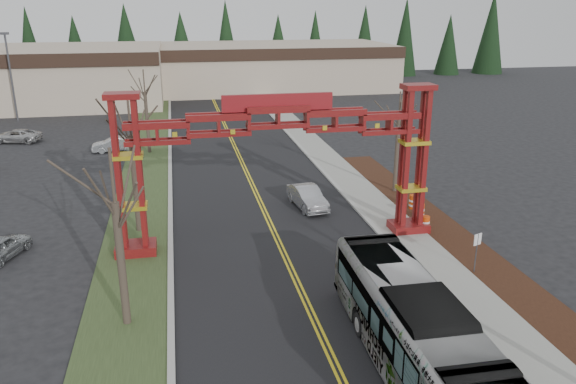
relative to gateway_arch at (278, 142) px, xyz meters
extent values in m
cube|color=black|center=(0.00, 7.00, -5.97)|extent=(12.00, 110.00, 0.02)
cube|color=yellow|center=(-0.12, 7.00, -5.96)|extent=(0.12, 100.00, 0.01)
cube|color=yellow|center=(0.12, 7.00, -5.96)|extent=(0.12, 100.00, 0.01)
cube|color=#AEAEA9|center=(6.15, 7.00, -5.91)|extent=(0.30, 110.00, 0.15)
cube|color=gray|center=(7.60, 7.00, -5.91)|extent=(2.60, 110.00, 0.14)
cube|color=black|center=(10.20, -8.00, -5.92)|extent=(2.60, 50.00, 0.12)
cube|color=#314120|center=(-8.00, 7.00, -5.94)|extent=(4.00, 110.00, 0.08)
cube|color=#AEAEA9|center=(-6.15, 7.00, -5.91)|extent=(0.30, 110.00, 0.15)
cube|color=#600C12|center=(-8.00, 0.00, -5.68)|extent=(2.20, 1.60, 0.60)
cube|color=#600C12|center=(-8.55, -0.35, -1.38)|extent=(0.28, 0.28, 8.00)
cube|color=#600C12|center=(-7.45, -0.35, -1.38)|extent=(0.28, 0.28, 8.00)
cube|color=#600C12|center=(-8.55, 0.35, -1.38)|extent=(0.28, 0.28, 8.00)
cube|color=#600C12|center=(-7.45, 0.35, -1.38)|extent=(0.28, 0.28, 8.00)
cube|color=gold|center=(-8.00, 0.00, -3.18)|extent=(1.60, 1.10, 0.22)
cube|color=gold|center=(-8.00, 0.00, -0.38)|extent=(1.60, 1.10, 0.22)
cube|color=#600C12|center=(-8.00, 0.00, 2.77)|extent=(1.80, 1.20, 0.30)
cube|color=#600C12|center=(8.00, 0.00, -5.68)|extent=(2.20, 1.60, 0.60)
cube|color=#600C12|center=(7.45, -0.35, -1.38)|extent=(0.28, 0.28, 8.00)
cube|color=#600C12|center=(8.55, -0.35, -1.38)|extent=(0.28, 0.28, 8.00)
cube|color=#600C12|center=(7.45, 0.35, -1.38)|extent=(0.28, 0.28, 8.00)
cube|color=#600C12|center=(8.55, 0.35, -1.38)|extent=(0.28, 0.28, 8.00)
cube|color=gold|center=(8.00, 0.00, -3.18)|extent=(1.60, 1.10, 0.22)
cube|color=gold|center=(8.00, 0.00, -0.38)|extent=(1.60, 1.10, 0.22)
cube|color=#600C12|center=(8.00, 0.00, 2.77)|extent=(1.80, 1.20, 0.30)
cube|color=#600C12|center=(0.00, 0.00, 1.52)|extent=(16.00, 0.90, 1.00)
cube|color=#600C12|center=(0.00, 0.00, 0.62)|extent=(16.00, 0.90, 0.60)
cube|color=maroon|center=(0.00, 0.00, 2.17)|extent=(6.00, 0.25, 0.90)
cube|color=#BDAA90|center=(10.00, 62.00, -2.48)|extent=(38.00, 20.00, 7.00)
cube|color=black|center=(10.00, 51.90, 0.22)|extent=(38.00, 0.40, 1.60)
cone|color=black|center=(-29.50, 74.00, 0.52)|extent=(5.60, 5.60, 13.00)
cylinder|color=#382D26|center=(-29.50, 74.00, -5.18)|extent=(0.80, 0.80, 1.60)
cone|color=black|center=(-21.00, 74.00, 0.52)|extent=(5.60, 5.60, 13.00)
cylinder|color=#382D26|center=(-21.00, 74.00, -5.18)|extent=(0.80, 0.80, 1.60)
cone|color=black|center=(-12.50, 74.00, 0.52)|extent=(5.60, 5.60, 13.00)
cylinder|color=#382D26|center=(-12.50, 74.00, -5.18)|extent=(0.80, 0.80, 1.60)
cone|color=black|center=(-4.00, 74.00, 0.52)|extent=(5.60, 5.60, 13.00)
cylinder|color=#382D26|center=(-4.00, 74.00, -5.18)|extent=(0.80, 0.80, 1.60)
cone|color=black|center=(4.50, 74.00, 0.52)|extent=(5.60, 5.60, 13.00)
cylinder|color=#382D26|center=(4.50, 74.00, -5.18)|extent=(0.80, 0.80, 1.60)
cone|color=black|center=(13.00, 74.00, 0.52)|extent=(5.60, 5.60, 13.00)
cylinder|color=#382D26|center=(13.00, 74.00, -5.18)|extent=(0.80, 0.80, 1.60)
cone|color=black|center=(21.50, 74.00, 0.52)|extent=(5.60, 5.60, 13.00)
cylinder|color=#382D26|center=(21.50, 74.00, -5.18)|extent=(0.80, 0.80, 1.60)
cone|color=black|center=(30.00, 74.00, 0.52)|extent=(5.60, 5.60, 13.00)
cylinder|color=#382D26|center=(30.00, 74.00, -5.18)|extent=(0.80, 0.80, 1.60)
cone|color=black|center=(38.50, 74.00, 0.52)|extent=(5.60, 5.60, 13.00)
cylinder|color=#382D26|center=(38.50, 74.00, -5.18)|extent=(0.80, 0.80, 1.60)
cone|color=black|center=(47.00, 74.00, 0.52)|extent=(5.60, 5.60, 13.00)
cylinder|color=#382D26|center=(47.00, 74.00, -5.18)|extent=(0.80, 0.80, 1.60)
cone|color=black|center=(55.50, 74.00, 0.52)|extent=(5.60, 5.60, 13.00)
cylinder|color=#382D26|center=(55.50, 74.00, -5.18)|extent=(0.80, 0.80, 1.60)
imported|color=#B3B6BB|center=(2.78, -12.46, -4.32)|extent=(3.03, 11.99, 3.33)
imported|color=#A5A8AD|center=(2.99, 5.40, -5.26)|extent=(2.13, 4.58, 1.45)
imported|color=#979C9E|center=(-15.15, 0.82, -5.31)|extent=(2.88, 4.23, 1.34)
imported|color=#B0B5B9|center=(-11.20, 23.77, -5.31)|extent=(4.19, 1.81, 1.34)
imported|color=#B8B8B8|center=(-21.11, 29.46, -5.33)|extent=(5.10, 3.24, 1.31)
cylinder|color=#382D26|center=(-8.00, -7.32, -3.19)|extent=(0.34, 0.34, 5.59)
cylinder|color=#382D26|center=(-8.00, -7.32, 0.68)|extent=(0.13, 0.13, 2.36)
cylinder|color=#382D26|center=(-8.00, 3.32, -3.00)|extent=(0.34, 0.34, 5.96)
cylinder|color=#382D26|center=(-8.00, 3.32, 1.04)|extent=(0.13, 0.13, 2.35)
cylinder|color=#382D26|center=(-8.00, 22.61, -3.17)|extent=(0.30, 0.30, 5.63)
cylinder|color=#382D26|center=(-8.00, 22.61, 0.59)|extent=(0.11, 0.11, 2.09)
cylinder|color=#382D26|center=(10.00, 7.28, -3.26)|extent=(0.29, 0.29, 5.45)
cylinder|color=#382D26|center=(10.00, 7.28, 0.38)|extent=(0.11, 0.11, 2.02)
cylinder|color=#3F3F44|center=(-23.71, 40.87, -1.05)|extent=(0.22, 0.22, 9.86)
cube|color=#3F3F44|center=(-23.71, 40.87, 3.98)|extent=(0.88, 0.44, 0.27)
cylinder|color=#3F3F44|center=(9.10, -5.92, -4.87)|extent=(0.06, 0.06, 2.22)
cube|color=white|center=(9.10, -5.92, -4.07)|extent=(0.49, 0.21, 0.61)
cylinder|color=#CF400B|center=(8.98, -0.20, -5.48)|extent=(0.52, 0.52, 1.00)
cylinder|color=white|center=(8.98, -0.20, -5.33)|extent=(0.54, 0.54, 0.12)
cylinder|color=white|center=(8.98, -0.20, -5.63)|extent=(0.54, 0.54, 0.12)
cylinder|color=#CF400B|center=(9.51, 1.76, -5.45)|extent=(0.56, 0.56, 1.07)
cylinder|color=white|center=(9.51, 1.76, -5.29)|extent=(0.58, 0.58, 0.13)
cylinder|color=white|center=(9.51, 1.76, -5.61)|extent=(0.58, 0.58, 0.13)
cylinder|color=#CF400B|center=(9.82, 3.49, -5.45)|extent=(0.55, 0.55, 1.06)
cylinder|color=white|center=(9.82, 3.49, -5.29)|extent=(0.57, 0.57, 0.13)
cylinder|color=white|center=(9.82, 3.49, -5.61)|extent=(0.57, 0.57, 0.13)
camera|label=1|loc=(-5.36, -29.45, 7.17)|focal=35.00mm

